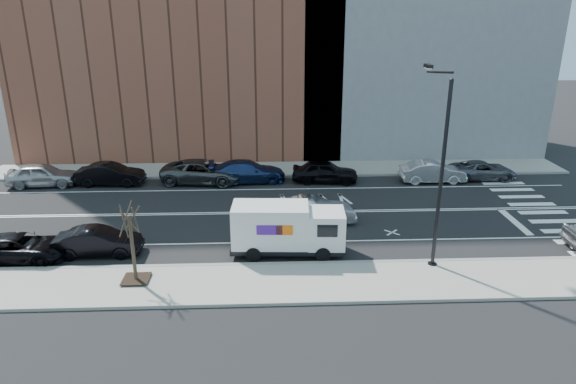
{
  "coord_description": "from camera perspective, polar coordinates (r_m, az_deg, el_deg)",
  "views": [
    {
      "loc": [
        -0.94,
        -29.35,
        11.84
      ],
      "look_at": [
        0.28,
        -0.22,
        1.4
      ],
      "focal_mm": 32.0,
      "sensor_mm": 36.0,
      "label": 1
    }
  ],
  "objects": [
    {
      "name": "near_parked_rear_a",
      "position": [
        27.81,
        -20.34,
        -5.2
      ],
      "size": [
        4.34,
        1.59,
        1.42
      ],
      "primitive_type": "imported",
      "rotation": [
        0.0,
        0.0,
        1.59
      ],
      "color": "black",
      "rests_on": "ground"
    },
    {
      "name": "driving_sedan",
      "position": [
        29.78,
        2.95,
        -2.13
      ],
      "size": [
        4.87,
        2.16,
        1.55
      ],
      "primitive_type": "imported",
      "rotation": [
        0.0,
        0.0,
        1.68
      ],
      "color": "#B1B1B6",
      "rests_on": "ground"
    },
    {
      "name": "far_parked_e",
      "position": [
        37.02,
        4.13,
        2.29
      ],
      "size": [
        4.85,
        2.32,
        1.6
      ],
      "primitive_type": "imported",
      "rotation": [
        0.0,
        0.0,
        1.48
      ],
      "color": "black",
      "rests_on": "ground"
    },
    {
      "name": "street_tree",
      "position": [
        24.16,
        -16.8,
        -6.68
      ],
      "size": [
        1.2,
        1.2,
        3.75
      ],
      "color": "black",
      "rests_on": "ground"
    },
    {
      "name": "streetlight",
      "position": [
        24.74,
        16.44,
        3.02
      ],
      "size": [
        0.44,
        4.02,
        9.34
      ],
      "color": "black",
      "rests_on": "ground"
    },
    {
      "name": "bldg_brick",
      "position": [
        45.51,
        -11.93,
        18.24
      ],
      "size": [
        26.0,
        10.0,
        22.0
      ],
      "primitive_type": "cube",
      "color": "brown",
      "rests_on": "ground"
    },
    {
      "name": "fedex_van",
      "position": [
        25.96,
        -0.12,
        -4.06
      ],
      "size": [
        5.85,
        2.28,
        2.63
      ],
      "rotation": [
        0.0,
        0.0,
        -0.05
      ],
      "color": "black",
      "rests_on": "ground"
    },
    {
      "name": "curb_far",
      "position": [
        38.21,
        -0.88,
        1.78
      ],
      "size": [
        44.0,
        0.25,
        0.17
      ],
      "primitive_type": "cube",
      "color": "gray",
      "rests_on": "ground"
    },
    {
      "name": "far_parked_g",
      "position": [
        40.29,
        20.79,
        2.28
      ],
      "size": [
        4.82,
        2.31,
        1.33
      ],
      "primitive_type": "imported",
      "rotation": [
        0.0,
        0.0,
        1.55
      ],
      "color": "#52545A",
      "rests_on": "ground"
    },
    {
      "name": "road_markings",
      "position": [
        31.66,
        -0.53,
        -2.26
      ],
      "size": [
        40.0,
        8.6,
        0.01
      ],
      "primitive_type": null,
      "color": "white",
      "rests_on": "ground"
    },
    {
      "name": "curb_near",
      "position": [
        25.27,
        0.0,
        -8.02
      ],
      "size": [
        44.0,
        0.25,
        0.17
      ],
      "primitive_type": "cube",
      "color": "gray",
      "rests_on": "ground"
    },
    {
      "name": "far_parked_b",
      "position": [
        38.49,
        -19.12,
        1.88
      ],
      "size": [
        4.75,
        1.82,
        1.55
      ],
      "primitive_type": "imported",
      "rotation": [
        0.0,
        0.0,
        1.53
      ],
      "color": "black",
      "rests_on": "ground"
    },
    {
      "name": "crosswalk",
      "position": [
        35.89,
        25.94,
        -1.63
      ],
      "size": [
        3.0,
        14.0,
        0.01
      ],
      "primitive_type": null,
      "color": "white",
      "rests_on": "ground"
    },
    {
      "name": "far_parked_a",
      "position": [
        40.06,
        -25.63,
        1.74
      ],
      "size": [
        4.89,
        2.18,
        1.63
      ],
      "primitive_type": "imported",
      "rotation": [
        0.0,
        0.0,
        1.62
      ],
      "color": "#9E9FA3",
      "rests_on": "ground"
    },
    {
      "name": "far_parked_c",
      "position": [
        37.33,
        -9.47,
        2.24
      ],
      "size": [
        6.12,
        3.33,
        1.63
      ],
      "primitive_type": "imported",
      "rotation": [
        0.0,
        0.0,
        1.46
      ],
      "color": "#424449",
      "rests_on": "ground"
    },
    {
      "name": "far_parked_f",
      "position": [
        38.39,
        15.75,
        2.17
      ],
      "size": [
        4.65,
        1.62,
        1.53
      ],
      "primitive_type": "imported",
      "rotation": [
        0.0,
        0.0,
        1.57
      ],
      "color": "silver",
      "rests_on": "ground"
    },
    {
      "name": "sidewalk_near",
      "position": [
        23.69,
        0.19,
        -10.07
      ],
      "size": [
        44.0,
        3.6,
        0.15
      ],
      "primitive_type": "cube",
      "color": "gray",
      "rests_on": "ground"
    },
    {
      "name": "ground",
      "position": [
        31.66,
        -0.53,
        -2.26
      ],
      "size": [
        120.0,
        120.0,
        0.0
      ],
      "primitive_type": "plane",
      "color": "black",
      "rests_on": "ground"
    },
    {
      "name": "sidewalk_far",
      "position": [
        39.93,
        -0.95,
        2.56
      ],
      "size": [
        44.0,
        3.6,
        0.15
      ],
      "primitive_type": "cube",
      "color": "gray",
      "rests_on": "ground"
    },
    {
      "name": "near_parked_rear_b",
      "position": [
        28.83,
        -27.57,
        -5.5
      ],
      "size": [
        4.81,
        2.3,
        1.32
      ],
      "primitive_type": "imported",
      "rotation": [
        0.0,
        0.0,
        1.55
      ],
      "color": "black",
      "rests_on": "ground"
    },
    {
      "name": "far_parked_d",
      "position": [
        37.08,
        -4.55,
        2.3
      ],
      "size": [
        5.62,
        2.7,
        1.58
      ],
      "primitive_type": "imported",
      "rotation": [
        0.0,
        0.0,
        1.66
      ],
      "color": "navy",
      "rests_on": "ground"
    }
  ]
}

